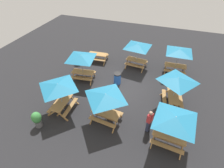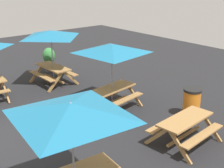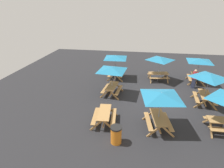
# 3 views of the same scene
# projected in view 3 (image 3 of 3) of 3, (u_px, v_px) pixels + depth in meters

# --- Properties ---
(ground_plane) EXTENTS (29.12, 29.12, 0.00)m
(ground_plane) POSITION_uv_depth(u_px,v_px,m) (157.00, 99.00, 13.31)
(ground_plane) COLOR #232326
(ground_plane) RESTS_ON ground
(picnic_table_0) EXTENTS (2.81, 2.81, 2.34)m
(picnic_table_0) POSITION_uv_depth(u_px,v_px,m) (112.00, 71.00, 13.20)
(picnic_table_0) COLOR #A87A44
(picnic_table_0) RESTS_ON ground
(picnic_table_1) EXTENTS (2.80, 2.80, 2.34)m
(picnic_table_1) POSITION_uv_depth(u_px,v_px,m) (161.00, 98.00, 9.38)
(picnic_table_1) COLOR #A87A44
(picnic_table_1) RESTS_ON ground
(picnic_table_2) EXTENTS (2.27, 2.27, 2.34)m
(picnic_table_2) POSITION_uv_depth(u_px,v_px,m) (160.00, 60.00, 15.76)
(picnic_table_2) COLOR #A87A44
(picnic_table_2) RESTS_ON ground
(picnic_table_3) EXTENTS (2.82, 2.82, 2.34)m
(picnic_table_3) POSITION_uv_depth(u_px,v_px,m) (199.00, 62.00, 15.31)
(picnic_table_3) COLOR #A87A44
(picnic_table_3) RESTS_ON ground
(picnic_table_4) EXTENTS (1.91, 1.66, 0.81)m
(picnic_table_4) POSITION_uv_depth(u_px,v_px,m) (104.00, 115.00, 10.42)
(picnic_table_4) COLOR #A87A44
(picnic_table_4) RESTS_ON ground
(picnic_table_5) EXTENTS (2.21, 2.21, 2.34)m
(picnic_table_5) POSITION_uv_depth(u_px,v_px,m) (209.00, 78.00, 11.88)
(picnic_table_5) COLOR #A87A44
(picnic_table_5) RESTS_ON ground
(picnic_table_7) EXTENTS (2.83, 2.83, 2.34)m
(picnic_table_7) POSITION_uv_depth(u_px,v_px,m) (116.00, 58.00, 16.28)
(picnic_table_7) COLOR #A87A44
(picnic_table_7) RESTS_ON ground
(trash_bin_blue) EXTENTS (0.59, 0.59, 0.98)m
(trash_bin_blue) POSITION_uv_depth(u_px,v_px,m) (149.00, 97.00, 12.60)
(trash_bin_blue) COLOR blue
(trash_bin_blue) RESTS_ON ground
(trash_bin_orange) EXTENTS (0.59, 0.59, 0.98)m
(trash_bin_orange) POSITION_uv_depth(u_px,v_px,m) (116.00, 135.00, 8.92)
(trash_bin_orange) COLOR orange
(trash_bin_orange) RESTS_ON ground
(person_standing) EXTENTS (0.35, 0.42, 1.67)m
(person_standing) POSITION_uv_depth(u_px,v_px,m) (194.00, 78.00, 14.74)
(person_standing) COLOR #2D334C
(person_standing) RESTS_ON ground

